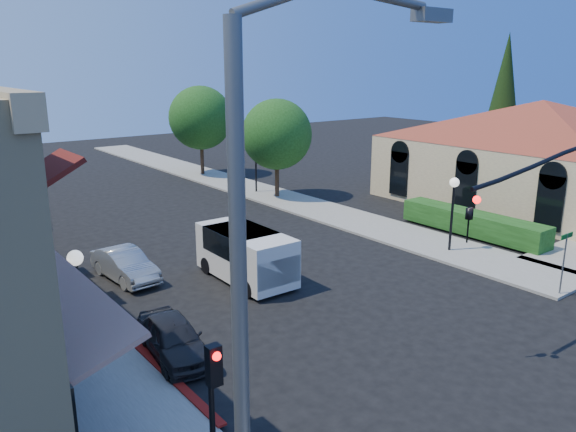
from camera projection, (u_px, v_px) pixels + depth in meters
ground at (499, 388)px, 15.24m from camera, size 120.00×120.00×0.00m
sidewalk_right at (236, 185)px, 41.04m from camera, size 3.50×50.00×0.12m
curb_red_strip at (138, 350)px, 17.30m from camera, size 0.25×10.00×0.06m
mission_building at (539, 142)px, 36.03m from camera, size 30.12×30.12×6.40m
hedge at (471, 235)px, 29.02m from camera, size 1.40×8.00×1.10m
conifer_far at (504, 94)px, 43.87m from camera, size 3.20×3.20×11.00m
street_tree_a at (277, 134)px, 36.17m from camera, size 4.56×4.56×6.48m
street_tree_b at (201, 118)px, 43.73m from camera, size 4.94×4.94×7.02m
signal_mast_arm at (570, 201)px, 18.78m from camera, size 8.01×0.39×6.00m
secondary_signal at (213, 391)px, 11.00m from camera, size 0.28×0.42×3.32m
cobra_streetlight at (264, 334)px, 6.95m from camera, size 3.60×0.25×9.31m
street_name_sign at (565, 254)px, 20.91m from camera, size 0.80×0.06×2.50m
lamppost_left_near at (77, 279)px, 15.64m from camera, size 0.44×0.44×3.57m
lamppost_right_near at (453, 196)px, 25.66m from camera, size 0.44×0.44×3.57m
lamppost_right_far at (256, 154)px, 37.90m from camera, size 0.44×0.44×3.57m
white_van at (246, 252)px, 22.64m from camera, size 2.14×4.72×2.08m
parked_car_a at (173, 338)px, 16.75m from camera, size 1.93×3.81×1.25m
parked_car_b at (125, 265)px, 22.88m from camera, size 1.63×3.91×1.26m
parked_car_c at (23, 215)px, 30.55m from camera, size 2.24×4.46×1.24m
parked_car_d at (8, 203)px, 33.38m from camera, size 2.06×4.24×1.16m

